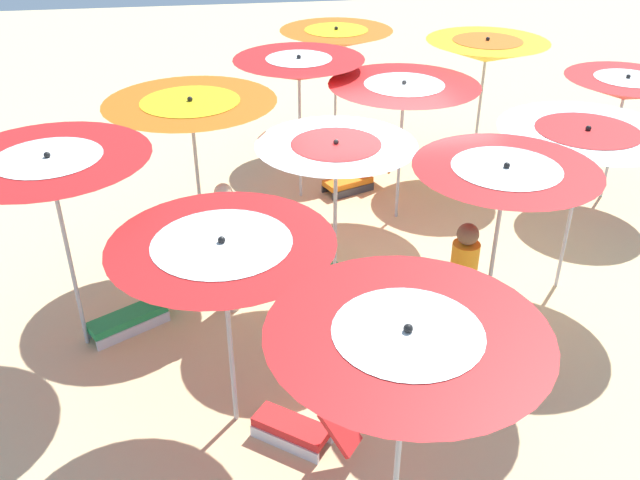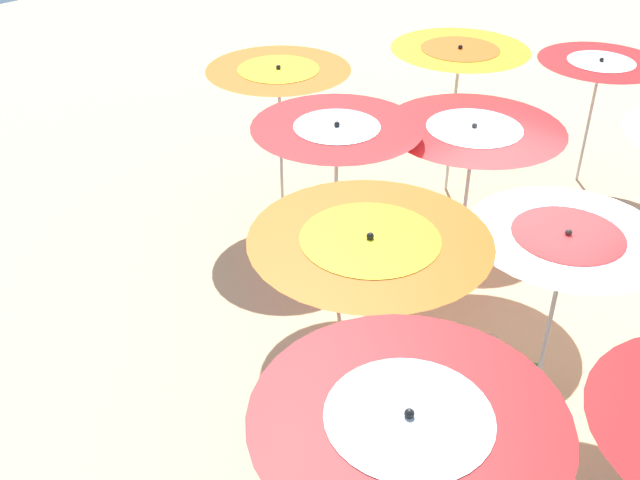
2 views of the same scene
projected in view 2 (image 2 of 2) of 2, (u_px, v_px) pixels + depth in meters
ground at (508, 338)px, 9.51m from camera, size 37.71×37.71×0.04m
beach_umbrella_0 at (599, 72)px, 11.96m from camera, size 1.97×1.97×2.17m
beach_umbrella_1 at (459, 60)px, 11.51m from camera, size 2.11×2.11×2.49m
beach_umbrella_2 at (279, 80)px, 10.99m from camera, size 2.12×2.12×2.41m
beach_umbrella_4 at (473, 140)px, 9.55m from camera, size 2.29×2.29×2.30m
beach_umbrella_5 at (337, 139)px, 9.16m from camera, size 2.09×2.09×2.48m
beach_umbrella_7 at (565, 251)px, 7.51m from camera, size 1.98×1.98×2.27m
beach_umbrella_8 at (369, 254)px, 6.96m from camera, size 2.26×2.26×2.54m
beach_umbrella_11 at (407, 439)px, 5.13m from camera, size 2.18×2.18×2.55m
lounger_0 at (489, 367)px, 8.75m from camera, size 1.25×0.92×0.64m
lounger_3 at (422, 407)px, 8.19m from camera, size 0.73×1.26×0.70m
lounger_4 at (376, 245)px, 10.89m from camera, size 0.80×1.27×0.62m
beachgoer_0 at (479, 404)px, 7.21m from camera, size 0.30×0.30×1.82m
beach_ball at (433, 201)px, 12.11m from camera, size 0.27×0.27×0.27m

